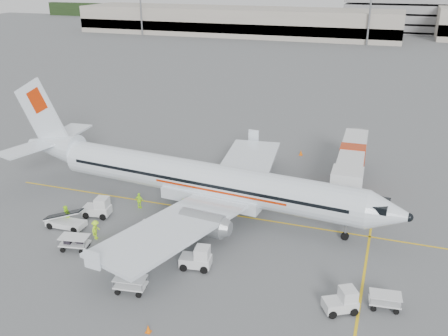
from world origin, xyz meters
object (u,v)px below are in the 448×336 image
Objects in this scene: jet_bridge at (351,167)px; aircraft at (204,157)px; tug_fore at (340,301)px; tug_aft at (97,207)px; tug_mid at (196,257)px; belt_loader at (65,215)px.

aircraft is at bearing -141.95° from jet_bridge.
tug_aft is at bearing 133.61° from tug_fore.
tug_fore is (1.57, -21.37, -1.39)m from jet_bridge.
jet_bridge is at bearing 45.14° from aircraft.
tug_aft is at bearing 148.84° from tug_mid.
tug_fore is at bearing -17.17° from tug_mid.
tug_fore is 24.05m from tug_aft.
aircraft reaches higher than tug_aft.
tug_mid is (-9.59, -19.64, -1.34)m from jet_bridge.
jet_bridge is 21.90m from tug_mid.
aircraft is 10.79m from tug_mid.
jet_bridge is 7.02× the size of tug_aft.
belt_loader is 2.08× the size of tug_fore.
aircraft is at bearing 111.46° from tug_fore.
jet_bridge is at bearing 55.61° from tug_mid.
aircraft reaches higher than tug_fore.
tug_mid reaches higher than tug_fore.
tug_mid is at bearing 141.08° from tug_fore.
belt_loader reaches higher than tug_fore.
belt_loader is (-10.46, -7.24, -4.18)m from aircraft.
aircraft is 16.43m from jet_bridge.
aircraft is 11.03m from tug_aft.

